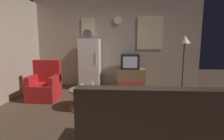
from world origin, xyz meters
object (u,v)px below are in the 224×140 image
(couch, at_px, (145,129))
(book_stack, at_px, (151,89))
(tv_stand, at_px, (131,79))
(mug_ceramic_white, at_px, (82,86))
(standing_lamp, at_px, (184,44))
(remote_control, at_px, (83,91))
(armchair, at_px, (45,86))
(coffee_table, at_px, (86,98))
(fridge, at_px, (90,64))
(wine_glass, at_px, (92,86))
(crt_tv, at_px, (130,61))
(mug_ceramic_tan, at_px, (93,88))

(couch, height_order, book_stack, couch)
(tv_stand, height_order, mug_ceramic_white, tv_stand)
(standing_lamp, distance_m, remote_control, 3.11)
(tv_stand, bearing_deg, standing_lamp, -10.90)
(armchair, bearing_deg, coffee_table, -26.06)
(armchair, bearing_deg, tv_stand, 27.93)
(fridge, height_order, couch, fridge)
(tv_stand, relative_size, wine_glass, 5.60)
(coffee_table, height_order, book_stack, coffee_table)
(armchair, distance_m, couch, 3.07)
(remote_control, bearing_deg, tv_stand, 33.48)
(crt_tv, height_order, couch, crt_tv)
(tv_stand, bearing_deg, book_stack, -16.06)
(standing_lamp, height_order, mug_ceramic_tan, standing_lamp)
(remote_control, bearing_deg, book_stack, 18.72)
(coffee_table, bearing_deg, wine_glass, -7.32)
(fridge, xyz_separation_m, book_stack, (1.83, -0.15, -0.71))
(book_stack, bearing_deg, armchair, -160.52)
(crt_tv, xyz_separation_m, mug_ceramic_white, (-1.09, -1.67, -0.36))
(standing_lamp, bearing_deg, remote_control, -146.95)
(coffee_table, relative_size, couch, 0.42)
(wine_glass, distance_m, mug_ceramic_white, 0.26)
(book_stack, bearing_deg, wine_glass, -133.22)
(tv_stand, bearing_deg, couch, -88.59)
(crt_tv, bearing_deg, coffee_table, -119.84)
(standing_lamp, distance_m, mug_ceramic_white, 3.05)
(wine_glass, distance_m, remote_control, 0.24)
(tv_stand, relative_size, couch, 0.49)
(fridge, height_order, book_stack, fridge)
(mug_ceramic_white, distance_m, book_stack, 2.32)
(book_stack, bearing_deg, mug_ceramic_white, -138.96)
(mug_ceramic_tan, bearing_deg, armchair, 154.72)
(coffee_table, bearing_deg, remote_control, -97.66)
(fridge, xyz_separation_m, coffee_table, (0.21, -1.70, -0.54))
(armchair, bearing_deg, book_stack, 19.48)
(crt_tv, relative_size, remote_control, 3.60)
(remote_control, xyz_separation_m, couch, (1.12, -1.34, -0.12))
(mug_ceramic_white, xyz_separation_m, armchair, (-1.05, 0.51, -0.13))
(crt_tv, xyz_separation_m, standing_lamp, (1.48, -0.28, 0.53))
(fridge, xyz_separation_m, wine_glass, (0.36, -1.72, -0.26))
(fridge, distance_m, coffee_table, 1.80)
(crt_tv, bearing_deg, armchair, -151.71)
(crt_tv, bearing_deg, wine_glass, -115.79)
(remote_control, bearing_deg, armchair, 118.97)
(remote_control, bearing_deg, couch, -77.67)
(crt_tv, bearing_deg, book_stack, -15.16)
(mug_ceramic_tan, relative_size, remote_control, 0.60)
(standing_lamp, relative_size, book_stack, 7.59)
(mug_ceramic_tan, distance_m, couch, 1.73)
(mug_ceramic_tan, height_order, book_stack, mug_ceramic_tan)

